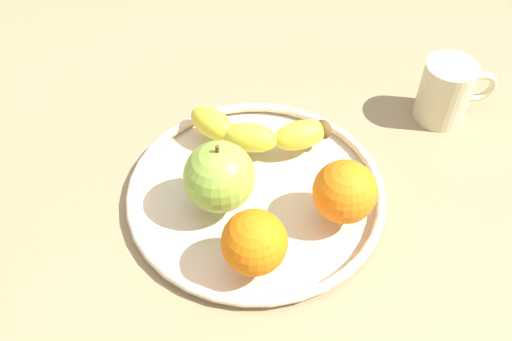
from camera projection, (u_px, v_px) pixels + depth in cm
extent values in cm
cube|color=#95815B|center=(256.00, 206.00, 70.11)|extent=(151.70, 151.70, 4.00)
cylinder|color=beige|center=(256.00, 195.00, 68.40)|extent=(30.48, 30.48, 0.60)
torus|color=beige|center=(256.00, 190.00, 67.73)|extent=(31.75, 31.75, 1.20)
ellipsoid|color=yellow|center=(213.00, 124.00, 72.06)|extent=(7.67, 7.71, 3.74)
ellipsoid|color=yellow|center=(254.00, 137.00, 70.37)|extent=(7.90, 5.59, 3.74)
ellipsoid|color=yellow|center=(300.00, 135.00, 70.65)|extent=(7.79, 5.23, 3.74)
ellipsoid|color=brown|center=(323.00, 129.00, 71.34)|extent=(2.53, 3.00, 2.62)
sphere|color=#90BA3E|center=(219.00, 177.00, 62.83)|extent=(8.35, 8.35, 8.35)
cylinder|color=#593819|center=(217.00, 150.00, 59.57)|extent=(0.44, 0.44, 1.20)
sphere|color=orange|center=(345.00, 192.00, 61.99)|extent=(7.36, 7.36, 7.36)
sphere|color=orange|center=(254.00, 242.00, 57.57)|extent=(7.12, 7.12, 7.12)
cylinder|color=beige|center=(445.00, 92.00, 75.20)|extent=(6.99, 6.99, 8.83)
torus|color=beige|center=(479.00, 87.00, 75.18)|extent=(4.88, 1.00, 4.88)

